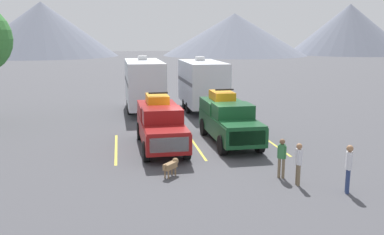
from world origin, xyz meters
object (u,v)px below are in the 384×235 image
at_px(person_c, 282,156).
at_px(pickup_truck_b, 228,119).
at_px(person_b, 299,161).
at_px(dog, 172,165).
at_px(person_a, 349,166).
at_px(camper_trailer_b, 202,83).
at_px(camper_trailer_a, 144,83).
at_px(pickup_truck_a, 160,123).

bearing_deg(person_c, pickup_truck_b, 96.15).
distance_m(pickup_truck_b, person_b, 6.66).
bearing_deg(dog, person_c, -12.77).
height_order(person_a, dog, person_a).
bearing_deg(pickup_truck_b, camper_trailer_b, 87.37).
relative_size(person_b, dog, 2.04).
height_order(pickup_truck_b, camper_trailer_a, camper_trailer_a).
distance_m(pickup_truck_a, person_a, 9.19).
height_order(pickup_truck_b, dog, pickup_truck_b).
bearing_deg(person_b, person_a, -36.53).
height_order(pickup_truck_a, person_c, pickup_truck_a).
height_order(pickup_truck_b, person_b, pickup_truck_b).
distance_m(pickup_truck_a, person_c, 6.69).
relative_size(pickup_truck_a, camper_trailer_a, 0.74).
bearing_deg(camper_trailer_b, person_c, -89.20).
height_order(person_a, person_c, person_a).
bearing_deg(person_b, pickup_truck_a, 125.70).
distance_m(person_b, person_c, 0.90).
relative_size(pickup_truck_b, camper_trailer_a, 0.73).
bearing_deg(person_c, pickup_truck_a, 127.79).
height_order(pickup_truck_a, camper_trailer_b, camper_trailer_b).
relative_size(camper_trailer_b, person_b, 4.65).
height_order(camper_trailer_a, person_a, camper_trailer_a).
xyz_separation_m(pickup_truck_b, person_a, (2.30, -7.60, -0.21)).
bearing_deg(person_b, pickup_truck_b, 98.01).
distance_m(pickup_truck_a, dog, 4.42).
height_order(pickup_truck_b, camper_trailer_b, camper_trailer_b).
bearing_deg(camper_trailer_a, person_a, -70.56).
bearing_deg(person_c, person_a, -47.97).
bearing_deg(camper_trailer_a, pickup_truck_b, -68.50).
relative_size(camper_trailer_b, person_a, 4.26).
xyz_separation_m(pickup_truck_a, camper_trailer_a, (-0.20, 9.81, 0.87)).
relative_size(pickup_truck_a, person_a, 3.44).
relative_size(camper_trailer_a, person_b, 5.08).
distance_m(pickup_truck_b, camper_trailer_b, 9.03).
xyz_separation_m(pickup_truck_b, dog, (-3.47, -4.81, -0.75)).
distance_m(pickup_truck_a, camper_trailer_a, 9.85).
bearing_deg(person_a, person_b, 143.47).
bearing_deg(person_c, dog, 167.23).
bearing_deg(camper_trailer_a, person_c, -74.09).
bearing_deg(camper_trailer_b, dog, -105.74).
xyz_separation_m(pickup_truck_b, camper_trailer_b, (0.41, 8.99, 0.82)).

